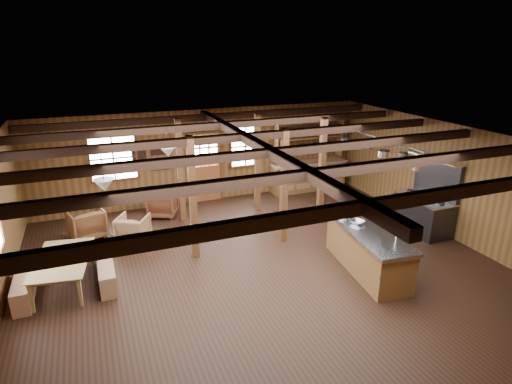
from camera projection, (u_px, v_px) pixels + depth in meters
The scene contains 21 objects.
room at pixel (261, 207), 8.89m from camera, with size 10.04×9.04×2.84m.
ceiling_joists at pixel (258, 145), 8.62m from camera, with size 9.80×8.82×0.18m.
timber_posts at pixel (249, 177), 10.89m from camera, with size 3.95×2.35×2.80m.
back_door at pixel (205, 173), 12.96m from camera, with size 1.02×0.08×2.15m.
window_back_left at pixel (113, 158), 11.83m from camera, with size 1.32×0.06×1.32m.
window_back_right at pixel (245, 146), 13.18m from camera, with size 1.02×0.06×1.32m.
notice_boards at pixel (153, 153), 12.19m from camera, with size 1.08×0.03×0.90m.
back_counter at pixel (308, 172), 14.02m from camera, with size 2.55×0.60×2.45m.
pendant_lamps at pixel (140, 166), 8.70m from camera, with size 1.86×2.36×0.66m.
pot_rack at pixel (375, 149), 10.01m from camera, with size 0.43×3.00×0.46m.
kitchen_island at pixel (368, 250), 9.07m from camera, with size 1.17×2.59×1.20m.
step_stool at pixel (346, 217), 11.43m from camera, with size 0.46×0.33×0.41m, color #8F5F41.
commercial_range at pixel (425, 208), 10.95m from camera, with size 0.81×1.57×1.94m.
dining_table at pixel (66, 272), 8.49m from camera, with size 1.79×1.00×0.63m, color olive.
bench_wall at pixel (25, 284), 8.26m from camera, with size 0.31×1.65×0.45m, color #8F5F41.
bench_aisle at pixel (106, 269), 8.78m from camera, with size 0.31×1.65×0.45m, color #8F5F41.
armchair_a at pixel (87, 224), 10.63m from camera, with size 0.80×0.82×0.75m, color brown.
armchair_b at pixel (163, 204), 11.97m from camera, with size 0.74×0.76×0.69m, color brown.
armchair_c at pixel (133, 228), 10.49m from camera, with size 0.69×0.71×0.64m, color #996D45.
counter_pot at pixel (344, 210), 9.77m from camera, with size 0.28×0.28×0.17m, color silver.
bowl at pixel (357, 222), 9.21m from camera, with size 0.29×0.29×0.07m, color silver.
Camera 1 is at (-3.15, -7.66, 4.65)m, focal length 30.00 mm.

